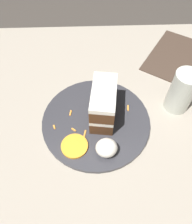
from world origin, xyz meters
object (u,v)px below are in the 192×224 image
(plate, at_px, (96,121))
(menu_card, at_px, (174,56))
(orange_garnish, at_px, (75,146))
(drinking_glass, at_px, (181,94))
(cake_slice, at_px, (103,104))
(cream_dollop, at_px, (107,148))

(plate, relative_size, menu_card, 1.17)
(orange_garnish, height_order, menu_card, orange_garnish)
(orange_garnish, relative_size, drinking_glass, 0.54)
(drinking_glass, height_order, menu_card, drinking_glass)
(cake_slice, relative_size, menu_card, 0.52)
(plate, height_order, drinking_glass, drinking_glass)
(cream_dollop, height_order, orange_garnish, cream_dollop)
(plate, height_order, orange_garnish, orange_garnish)
(plate, relative_size, drinking_glass, 2.34)
(plate, xyz_separation_m, menu_card, (-0.28, -0.26, -0.00))
(cream_dollop, distance_m, drinking_glass, 0.26)
(orange_garnish, bearing_deg, drinking_glass, -156.41)
(cake_slice, relative_size, cream_dollop, 2.46)
(cream_dollop, relative_size, drinking_glass, 0.42)
(cake_slice, height_order, menu_card, cake_slice)
(plate, xyz_separation_m, drinking_glass, (-0.23, -0.05, 0.05))
(plate, xyz_separation_m, cake_slice, (-0.02, -0.01, 0.06))
(cream_dollop, bearing_deg, drinking_glass, -145.69)
(plate, height_order, menu_card, plate)
(cream_dollop, bearing_deg, plate, -77.36)
(menu_card, bearing_deg, drinking_glass, 110.74)
(cream_dollop, relative_size, orange_garnish, 0.79)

